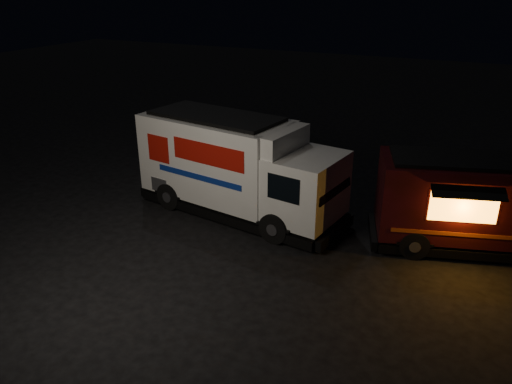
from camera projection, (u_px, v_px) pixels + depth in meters
name	position (u px, v px, depth m)	size (l,w,h in m)	color
ground	(201.00, 249.00, 14.10)	(80.00, 80.00, 0.00)	black
white_truck	(240.00, 167.00, 15.65)	(6.94, 2.37, 3.15)	white
red_truck	(478.00, 204.00, 13.72)	(5.68, 2.09, 2.64)	#390A12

